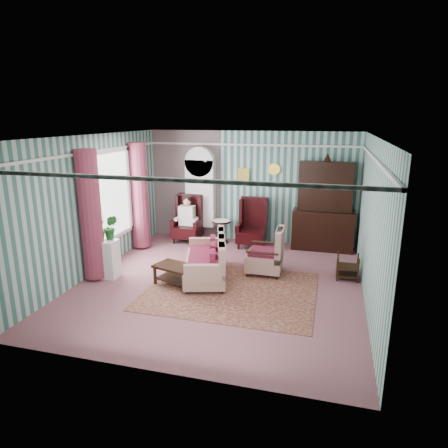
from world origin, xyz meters
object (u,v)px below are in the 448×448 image
(round_side_table, at_px, (221,232))
(sofa, at_px, (205,254))
(wingback_right, at_px, (252,223))
(floral_armchair, at_px, (265,253))
(plant_stand, at_px, (105,259))
(dresser_hutch, at_px, (324,204))
(wingback_left, at_px, (187,219))
(nest_table, at_px, (348,267))
(coffee_table, at_px, (176,275))
(seated_woman, at_px, (187,220))
(bookcase, at_px, (200,198))

(round_side_table, bearing_deg, sofa, -82.41)
(wingback_right, height_order, floral_armchair, wingback_right)
(plant_stand, bearing_deg, dresser_hutch, 35.08)
(wingback_left, xyz_separation_m, nest_table, (4.07, -1.55, -0.35))
(dresser_hutch, bearing_deg, wingback_right, -171.23)
(plant_stand, xyz_separation_m, sofa, (2.02, 0.50, 0.11))
(wingback_left, bearing_deg, round_side_table, 9.46)
(dresser_hutch, xyz_separation_m, floral_armchair, (-1.14, -1.94, -0.74))
(nest_table, relative_size, coffee_table, 0.66)
(seated_woman, relative_size, nest_table, 2.19)
(floral_armchair, bearing_deg, plant_stand, 107.66)
(wingback_right, xyz_separation_m, plant_stand, (-2.55, -2.75, -0.22))
(bookcase, relative_size, round_side_table, 3.73)
(wingback_left, distance_m, floral_armchair, 2.90)
(nest_table, bearing_deg, floral_armchair, -176.11)
(wingback_left, relative_size, nest_table, 2.31)
(wingback_right, relative_size, seated_woman, 1.06)
(bookcase, relative_size, coffee_table, 2.74)
(nest_table, bearing_deg, dresser_hutch, 107.39)
(round_side_table, height_order, floral_armchair, floral_armchair)
(bookcase, xyz_separation_m, sofa, (0.97, -2.64, -0.61))
(dresser_hutch, distance_m, nest_table, 2.11)
(dresser_hutch, bearing_deg, wingback_left, -175.59)
(bookcase, distance_m, sofa, 2.88)
(dresser_hutch, bearing_deg, coffee_table, -132.25)
(wingback_left, xyz_separation_m, wingback_right, (1.75, 0.00, 0.00))
(dresser_hutch, relative_size, plant_stand, 2.95)
(nest_table, bearing_deg, sofa, -166.20)
(wingback_right, xyz_separation_m, sofa, (-0.53, -2.25, -0.12))
(wingback_right, height_order, seated_woman, wingback_right)
(plant_stand, height_order, coffee_table, plant_stand)
(wingback_left, height_order, sofa, wingback_left)
(floral_armchair, bearing_deg, wingback_right, 18.92)
(wingback_left, relative_size, wingback_right, 1.00)
(nest_table, distance_m, floral_armchair, 1.72)
(wingback_right, bearing_deg, sofa, -103.26)
(wingback_right, xyz_separation_m, round_side_table, (-0.85, 0.15, -0.33))
(bookcase, bearing_deg, seated_woman, -122.66)
(wingback_left, distance_m, plant_stand, 2.87)
(wingback_left, relative_size, round_side_table, 2.08)
(sofa, bearing_deg, seated_woman, 11.98)
(coffee_table, bearing_deg, sofa, 47.21)
(floral_armchair, bearing_deg, coffee_table, 122.73)
(plant_stand, relative_size, sofa, 0.44)
(wingback_right, xyz_separation_m, seated_woman, (-1.75, 0.00, -0.04))
(wingback_right, relative_size, round_side_table, 2.08)
(seated_woman, relative_size, coffee_table, 1.44)
(bookcase, xyz_separation_m, seated_woman, (-0.25, -0.39, -0.53))
(bookcase, height_order, dresser_hutch, dresser_hutch)
(plant_stand, relative_size, floral_armchair, 0.91)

